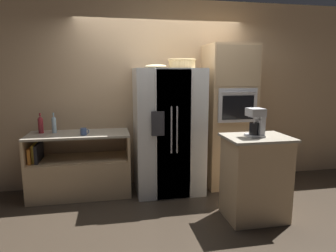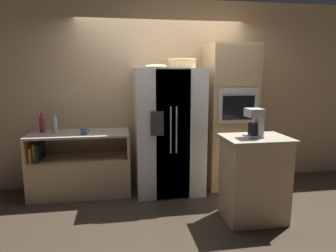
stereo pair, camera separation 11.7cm
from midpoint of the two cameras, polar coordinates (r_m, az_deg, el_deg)
ground_plane at (r=4.53m, az=0.38°, el=-12.23°), size 20.00×20.00×0.00m
wall_back at (r=4.66m, az=-0.58°, el=6.13°), size 12.00×0.06×2.80m
counter_left at (r=4.50m, az=-15.59°, el=-8.43°), size 1.38×0.62×0.89m
refrigerator at (r=4.32m, az=0.87°, el=-0.96°), size 0.95×0.80×1.78m
wall_oven at (r=4.62m, az=12.27°, el=1.74°), size 0.69×0.69×2.13m
island_counter at (r=3.70m, az=16.93°, el=-9.53°), size 0.74×0.57×1.00m
wicker_basket at (r=4.30m, az=3.52°, el=11.86°), size 0.40×0.40×0.13m
fruit_bowl at (r=4.27m, az=-1.43°, el=11.30°), size 0.31×0.31×0.06m
bottle_tall at (r=4.53m, az=-22.20°, el=0.39°), size 0.07×0.07×0.28m
bottle_short at (r=4.47m, az=-20.01°, el=0.41°), size 0.06×0.06×0.29m
mug at (r=4.20m, az=-14.94°, el=-0.95°), size 0.12×0.08×0.10m
coffee_maker at (r=3.53m, az=17.23°, el=0.81°), size 0.17×0.19×0.33m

